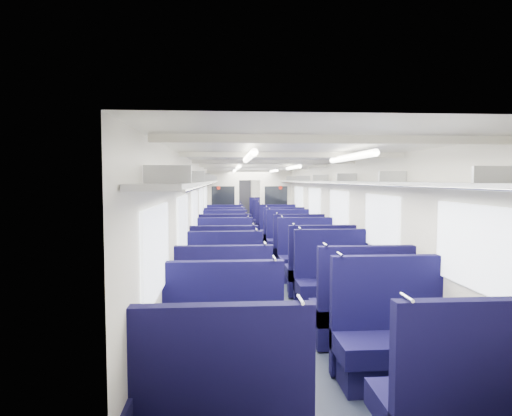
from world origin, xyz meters
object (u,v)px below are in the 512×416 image
at_px(seat_3, 391,344).
at_px(seat_25, 266,220).
at_px(seat_8, 224,274).
at_px(seat_27, 263,217).
at_px(seat_22, 225,223).
at_px(seat_26, 225,217).
at_px(seat_9, 320,273).
at_px(seat_14, 225,244).
at_px(bulkhead, 250,203).
at_px(seat_13, 298,251).
at_px(seat_16, 225,238).
at_px(seat_24, 225,220).
at_px(seat_17, 283,237).
at_px(seat_1, 463,414).
at_px(seat_23, 268,222).
at_px(seat_21, 272,226).
at_px(seat_19, 279,233).
at_px(seat_15, 289,243).
at_px(seat_2, 224,356).
at_px(seat_6, 224,290).
at_px(seat_18, 225,233).
at_px(seat_7, 333,286).
at_px(end_door, 243,202).
at_px(seat_11, 307,260).
at_px(seat_12, 225,251).
at_px(seat_20, 225,226).
at_px(seat_10, 224,261).
at_px(seat_5, 361,314).

distance_m(seat_3, seat_25, 13.39).
xyz_separation_m(seat_8, seat_27, (1.66, 11.41, 0.00)).
distance_m(seat_22, seat_26, 2.30).
bearing_deg(seat_25, seat_9, -90.00).
bearing_deg(seat_14, bulkhead, 76.68).
height_order(seat_13, seat_16, same).
distance_m(seat_8, seat_24, 10.17).
xyz_separation_m(seat_3, seat_17, (0.00, 8.08, 0.00)).
xyz_separation_m(seat_1, seat_23, (0.00, 13.75, 0.00)).
bearing_deg(seat_21, seat_17, -90.00).
relative_size(seat_19, seat_25, 1.00).
height_order(seat_15, seat_16, same).
bearing_deg(bulkhead, seat_25, 75.02).
xyz_separation_m(seat_2, seat_6, (0.00, 2.38, 0.00)).
bearing_deg(seat_25, seat_18, -110.94).
xyz_separation_m(seat_7, seat_8, (-1.66, 0.96, 0.00)).
xyz_separation_m(end_door, seat_16, (-0.83, -7.96, -0.61)).
bearing_deg(seat_11, seat_12, 141.79).
bearing_deg(seat_18, seat_20, 90.00).
bearing_deg(seat_1, seat_7, 90.00).
relative_size(seat_3, seat_16, 1.00).
relative_size(seat_1, seat_14, 1.00).
xyz_separation_m(seat_8, seat_13, (1.66, 2.31, 0.00)).
height_order(seat_7, seat_20, same).
bearing_deg(seat_25, seat_22, -146.36).
bearing_deg(seat_11, seat_2, -109.70).
bearing_deg(seat_10, seat_5, -65.01).
bearing_deg(seat_7, seat_6, -175.10).
xyz_separation_m(seat_3, seat_13, (0.00, 5.61, 0.00)).
height_order(seat_15, seat_18, same).
height_order(seat_3, seat_25, same).
xyz_separation_m(seat_16, seat_21, (1.66, 3.05, 0.00)).
bearing_deg(seat_23, seat_12, -103.95).
relative_size(seat_8, seat_14, 1.00).
bearing_deg(seat_27, seat_8, -98.28).
height_order(seat_17, seat_26, same).
bearing_deg(seat_1, bulkhead, 94.10).
bearing_deg(seat_8, seat_1, -70.16).
bearing_deg(end_door, seat_7, -86.52).
bearing_deg(seat_14, seat_16, 90.00).
distance_m(seat_10, seat_16, 3.50).
bearing_deg(bulkhead, seat_12, -100.41).
relative_size(seat_10, seat_14, 1.00).
bearing_deg(seat_27, seat_12, -100.51).
bearing_deg(seat_12, seat_3, -73.94).
bearing_deg(seat_12, seat_27, 79.49).
distance_m(seat_3, seat_17, 8.08).
bearing_deg(seat_10, seat_17, 64.99).
bearing_deg(seat_14, seat_12, -90.00).
height_order(seat_2, seat_22, same).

